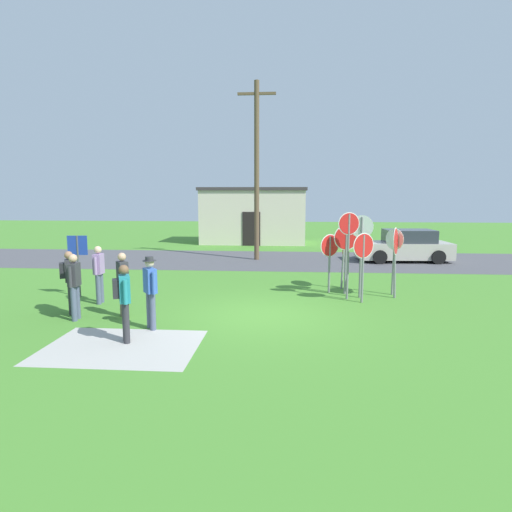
% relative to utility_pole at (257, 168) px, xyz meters
% --- Properties ---
extents(ground_plane, '(80.00, 80.00, 0.00)m').
position_rel_utility_pole_xyz_m(ground_plane, '(0.88, -9.96, -4.39)').
color(ground_plane, '#47842D').
extents(street_asphalt, '(60.00, 6.40, 0.01)m').
position_rel_utility_pole_xyz_m(street_asphalt, '(0.88, -0.11, -4.39)').
color(street_asphalt, '#4C4C51').
rests_on(street_asphalt, ground).
extents(concrete_path, '(3.20, 2.40, 0.01)m').
position_rel_utility_pole_xyz_m(concrete_path, '(-1.88, -12.56, -4.39)').
color(concrete_path, '#ADAAA3').
rests_on(concrete_path, ground).
extents(building_background, '(6.84, 3.79, 3.61)m').
position_rel_utility_pole_xyz_m(building_background, '(-0.77, 7.55, -2.58)').
color(building_background, beige).
rests_on(building_background, ground).
extents(utility_pole, '(1.80, 0.24, 8.42)m').
position_rel_utility_pole_xyz_m(utility_pole, '(0.00, 0.00, 0.00)').
color(utility_pole, brown).
rests_on(utility_pole, ground).
extents(parked_car_on_street, '(4.40, 2.22, 1.51)m').
position_rel_utility_pole_xyz_m(parked_car_on_street, '(7.07, 0.05, -3.70)').
color(parked_car_on_street, '#B7B2A3').
rests_on(parked_car_on_street, ground).
extents(stop_sign_nearest, '(0.65, 0.22, 2.64)m').
position_rel_utility_pole_xyz_m(stop_sign_nearest, '(3.37, -7.93, -2.62)').
color(stop_sign_nearest, slate).
rests_on(stop_sign_nearest, ground).
extents(stop_sign_leaning_right, '(0.64, 0.40, 2.06)m').
position_rel_utility_pole_xyz_m(stop_sign_leaning_right, '(3.75, -8.31, -2.99)').
color(stop_sign_leaning_right, slate).
rests_on(stop_sign_leaning_right, ground).
extents(stop_sign_rear_left, '(0.35, 0.80, 2.18)m').
position_rel_utility_pole_xyz_m(stop_sign_rear_left, '(4.82, -7.64, -2.89)').
color(stop_sign_rear_left, slate).
rests_on(stop_sign_rear_left, ground).
extents(stop_sign_leaning_left, '(0.68, 0.19, 2.55)m').
position_rel_utility_pole_xyz_m(stop_sign_leaning_left, '(3.78, -7.69, -2.67)').
color(stop_sign_leaning_left, slate).
rests_on(stop_sign_leaning_left, ground).
extents(stop_sign_low_front, '(0.44, 0.54, 2.11)m').
position_rel_utility_pole_xyz_m(stop_sign_low_front, '(4.89, -7.19, -2.97)').
color(stop_sign_low_front, slate).
rests_on(stop_sign_low_front, ground).
extents(stop_sign_far_back, '(0.79, 0.18, 2.22)m').
position_rel_utility_pole_xyz_m(stop_sign_far_back, '(3.39, -7.22, -2.87)').
color(stop_sign_far_back, slate).
rests_on(stop_sign_far_back, ground).
extents(stop_sign_rear_right, '(0.61, 0.42, 1.91)m').
position_rel_utility_pole_xyz_m(stop_sign_rear_right, '(2.89, -7.07, -3.10)').
color(stop_sign_rear_right, slate).
rests_on(stop_sign_rear_right, ground).
extents(stop_sign_tallest, '(0.15, 0.89, 2.04)m').
position_rel_utility_pole_xyz_m(stop_sign_tallest, '(3.40, -6.43, -3.00)').
color(stop_sign_tallest, slate).
rests_on(stop_sign_tallest, ground).
extents(person_holding_notes, '(0.45, 0.53, 1.69)m').
position_rel_utility_pole_xyz_m(person_holding_notes, '(-1.92, -12.24, -3.41)').
color(person_holding_notes, '#2D2D33').
rests_on(person_holding_notes, ground).
extents(person_near_signs, '(0.40, 0.47, 1.69)m').
position_rel_utility_pole_xyz_m(person_near_signs, '(-2.68, -10.35, -3.44)').
color(person_near_signs, '#7A6B56').
rests_on(person_near_signs, ground).
extents(person_in_dark_shirt, '(0.25, 0.57, 1.69)m').
position_rel_utility_pole_xyz_m(person_in_dark_shirt, '(-3.80, -10.70, -3.44)').
color(person_in_dark_shirt, '#4C5670').
rests_on(person_in_dark_shirt, ground).
extents(person_in_teal, '(0.24, 0.57, 1.69)m').
position_rel_utility_pole_xyz_m(person_in_teal, '(-3.92, -9.01, -3.44)').
color(person_in_teal, '#4C5670').
rests_on(person_in_teal, ground).
extents(person_in_blue, '(0.39, 0.47, 1.74)m').
position_rel_utility_pole_xyz_m(person_in_blue, '(-1.64, -11.30, -3.41)').
color(person_in_blue, '#4C5670').
rests_on(person_in_blue, ground).
extents(person_with_sunhat, '(0.45, 0.52, 1.69)m').
position_rel_utility_pole_xyz_m(person_with_sunhat, '(-4.21, -10.18, -3.41)').
color(person_with_sunhat, '#2D2D33').
rests_on(person_with_sunhat, ground).
extents(info_panel_leftmost, '(0.60, 0.10, 1.92)m').
position_rel_utility_pole_xyz_m(info_panel_leftmost, '(-4.91, -8.25, -3.07)').
color(info_panel_leftmost, '#4C4C51').
rests_on(info_panel_leftmost, ground).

